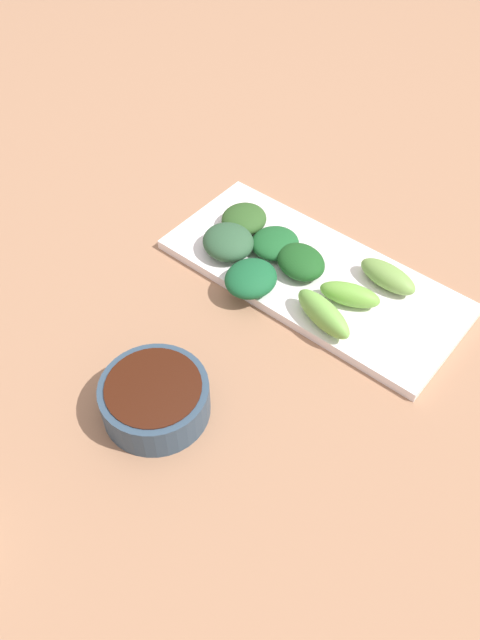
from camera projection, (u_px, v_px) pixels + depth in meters
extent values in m
cube|color=#9C7052|center=(254.00, 326.00, 0.72)|extent=(2.10, 2.10, 0.02)
cylinder|color=#2E4356|center=(152.00, 396.00, 0.62)|extent=(0.11, 0.11, 0.04)
cylinder|color=#37160A|center=(151.00, 393.00, 0.61)|extent=(0.09, 0.09, 0.03)
cube|color=white|center=(313.00, 276.00, 0.75)|extent=(0.16, 0.36, 0.01)
ellipsoid|color=#1A4E1D|center=(304.00, 263.00, 0.73)|extent=(0.07, 0.07, 0.03)
ellipsoid|color=#6DAB3E|center=(350.00, 295.00, 0.70)|extent=(0.05, 0.07, 0.03)
ellipsoid|color=#2D5335|center=(228.00, 242.00, 0.75)|extent=(0.08, 0.08, 0.03)
ellipsoid|color=#2C5221|center=(244.00, 219.00, 0.79)|extent=(0.07, 0.06, 0.02)
ellipsoid|color=#1B5827|center=(275.00, 243.00, 0.76)|extent=(0.06, 0.06, 0.02)
ellipsoid|color=#739E49|center=(388.00, 276.00, 0.72)|extent=(0.04, 0.07, 0.03)
ellipsoid|color=#17582F|center=(251.00, 278.00, 0.72)|extent=(0.06, 0.06, 0.03)
ellipsoid|color=#73B349|center=(323.00, 314.00, 0.68)|extent=(0.05, 0.08, 0.03)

